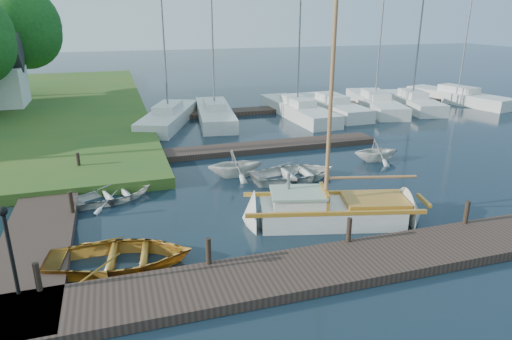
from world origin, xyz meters
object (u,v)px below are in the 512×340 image
object	(u,v)px
mooring_post_3	(467,212)
marina_boat_1	(215,113)
tender_c	(294,171)
marina_boat_6	(412,101)
marina_boat_7	(458,96)
mooring_post_0	(37,277)
sailboat	(335,213)
marina_boat_5	(375,102)
marina_boat_0	(168,116)
marina_boat_3	(297,109)
tree_7	(17,25)
mooring_post_4	(71,202)
lamp_post	(8,239)
marina_boat_4	(332,105)
mooring_post_5	(78,161)
tender_a	(113,192)
mooring_post_1	(208,251)
mooring_post_2	(349,230)
tender_b	(235,162)
tender_d	(377,149)
dinghy	(120,254)

from	to	relation	value
mooring_post_3	marina_boat_1	size ratio (longest dim) A/B	0.09
tender_c	marina_boat_6	bearing A→B (deg)	-52.98
marina_boat_7	mooring_post_0	bearing A→B (deg)	109.64
sailboat	marina_boat_5	size ratio (longest dim) A/B	0.84
marina_boat_0	marina_boat_3	size ratio (longest dim) A/B	1.06
marina_boat_1	mooring_post_3	bearing A→B (deg)	-159.44
mooring_post_0	marina_boat_7	distance (m)	35.79
tree_7	marina_boat_7	bearing A→B (deg)	-18.18
mooring_post_4	sailboat	bearing A→B (deg)	-18.26
lamp_post	marina_boat_4	xyz separation A→B (m)	(18.44, 19.25, -1.30)
mooring_post_0	sailboat	bearing A→B (deg)	11.92
mooring_post_5	tender_a	distance (m)	3.81
mooring_post_1	tender_a	distance (m)	6.99
tender_c	marina_boat_1	world-z (taller)	marina_boat_1
tender_c	mooring_post_4	bearing A→B (deg)	96.65
mooring_post_5	marina_boat_0	distance (m)	10.64
mooring_post_5	tender_a	xyz separation A→B (m)	(1.44, -3.50, -0.37)
mooring_post_0	marina_boat_4	bearing A→B (deg)	47.01
mooring_post_2	tender_b	world-z (taller)	tender_b
tender_c	mooring_post_2	bearing A→B (deg)	170.65
lamp_post	tender_c	bearing A→B (deg)	32.36
marina_boat_3	mooring_post_2	bearing A→B (deg)	159.64
mooring_post_0	mooring_post_3	distance (m)	13.50
sailboat	lamp_post	bearing A→B (deg)	-154.43
tender_a	marina_boat_6	bearing A→B (deg)	-78.77
mooring_post_1	marina_boat_3	world-z (taller)	marina_boat_3
mooring_post_2	marina_boat_5	bearing A→B (deg)	56.74
mooring_post_3	marina_boat_4	world-z (taller)	marina_boat_4
mooring_post_2	marina_boat_1	size ratio (longest dim) A/B	0.09
mooring_post_5	marina_boat_4	xyz separation A→B (m)	(17.44, 9.25, -0.13)
tender_d	marina_boat_7	xyz separation A→B (m)	(15.01, 11.91, -0.04)
mooring_post_5	tender_c	bearing A→B (deg)	-20.63
mooring_post_4	tender_a	xyz separation A→B (m)	(1.44, 1.50, -0.37)
mooring_post_1	mooring_post_4	world-z (taller)	same
tender_a	marina_boat_5	distance (m)	23.85
mooring_post_0	mooring_post_2	distance (m)	9.00
tender_c	marina_boat_1	distance (m)	12.90
tender_b	marina_boat_5	bearing A→B (deg)	-48.91
dinghy	tree_7	bearing A→B (deg)	20.56
sailboat	marina_boat_1	distance (m)	17.38
mooring_post_5	marina_boat_4	size ratio (longest dim) A/B	0.07
mooring_post_4	tender_d	xyz separation A→B (m)	(14.32, 2.86, -0.08)
mooring_post_2	tender_a	bearing A→B (deg)	137.38
sailboat	tree_7	bearing A→B (deg)	130.03
mooring_post_4	marina_boat_4	bearing A→B (deg)	39.25
tender_c	tender_d	size ratio (longest dim) A/B	1.66
marina_boat_0	tree_7	xyz separation A→B (m)	(-10.26, 11.80, 5.63)
marina_boat_5	tender_c	bearing A→B (deg)	150.82
lamp_post	tree_7	world-z (taller)	tree_7
tender_a	sailboat	bearing A→B (deg)	-137.85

